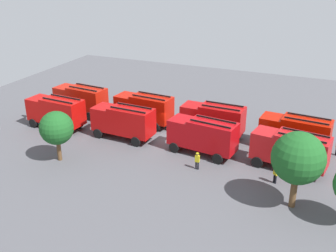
% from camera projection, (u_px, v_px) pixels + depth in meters
% --- Properties ---
extents(ground_plane, '(63.69, 63.69, 0.00)m').
position_uv_depth(ground_plane, '(168.00, 137.00, 44.93)').
color(ground_plane, '#4C4C51').
extents(fire_truck_0, '(7.40, 3.31, 3.88)m').
position_uv_depth(fire_truck_0, '(295.00, 132.00, 41.06)').
color(fire_truck_0, '#AF1102').
rests_on(fire_truck_0, ground).
extents(fire_truck_1, '(7.30, 3.00, 3.88)m').
position_uv_depth(fire_truck_1, '(213.00, 118.00, 44.46)').
color(fire_truck_1, '#B00C0C').
rests_on(fire_truck_1, ground).
extents(fire_truck_2, '(7.38, 3.24, 3.88)m').
position_uv_depth(fire_truck_2, '(144.00, 108.00, 47.63)').
color(fire_truck_2, '#B31105').
rests_on(fire_truck_2, ground).
extents(fire_truck_3, '(7.41, 3.33, 3.88)m').
position_uv_depth(fire_truck_3, '(81.00, 99.00, 50.76)').
color(fire_truck_3, '#B31509').
rests_on(fire_truck_3, ground).
extents(fire_truck_4, '(7.49, 3.64, 3.88)m').
position_uv_depth(fire_truck_4, '(290.00, 149.00, 37.36)').
color(fire_truck_4, '#B41315').
rests_on(fire_truck_4, ground).
extents(fire_truck_5, '(7.46, 3.51, 3.88)m').
position_uv_depth(fire_truck_5, '(203.00, 135.00, 40.37)').
color(fire_truck_5, '#AF0A0E').
rests_on(fire_truck_5, ground).
extents(fire_truck_6, '(7.32, 3.08, 3.88)m').
position_uv_depth(fire_truck_6, '(123.00, 120.00, 43.91)').
color(fire_truck_6, '#B10B0A').
rests_on(fire_truck_6, ground).
extents(fire_truck_7, '(7.36, 3.19, 3.88)m').
position_uv_depth(fire_truck_7, '(56.00, 111.00, 46.66)').
color(fire_truck_7, '#B60B09').
rests_on(fire_truck_7, ground).
extents(firefighter_0, '(0.43, 0.30, 1.82)m').
position_uv_depth(firefighter_0, '(67.00, 112.00, 49.31)').
color(firefighter_0, black).
rests_on(firefighter_0, ground).
extents(firefighter_2, '(0.43, 0.48, 1.77)m').
position_uv_depth(firefighter_2, '(28.00, 110.00, 50.13)').
color(firefighter_2, black).
rests_on(firefighter_2, ground).
extents(firefighter_3, '(0.43, 0.28, 1.71)m').
position_uv_depth(firefighter_3, '(197.00, 160.00, 37.81)').
color(firefighter_3, black).
rests_on(firefighter_3, ground).
extents(firefighter_4, '(0.48, 0.45, 1.81)m').
position_uv_depth(firefighter_4, '(276.00, 173.00, 35.43)').
color(firefighter_4, black).
rests_on(firefighter_4, ground).
extents(tree_1, '(4.19, 4.19, 6.50)m').
position_uv_depth(tree_1, '(298.00, 158.00, 30.79)').
color(tree_1, brown).
rests_on(tree_1, ground).
extents(tree_2, '(3.31, 3.31, 5.13)m').
position_uv_depth(tree_2, '(56.00, 128.00, 38.60)').
color(tree_2, brown).
rests_on(tree_2, ground).
extents(traffic_cone_0, '(0.47, 0.47, 0.67)m').
position_uv_depth(traffic_cone_0, '(234.00, 146.00, 42.14)').
color(traffic_cone_0, '#F2600C').
rests_on(traffic_cone_0, ground).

